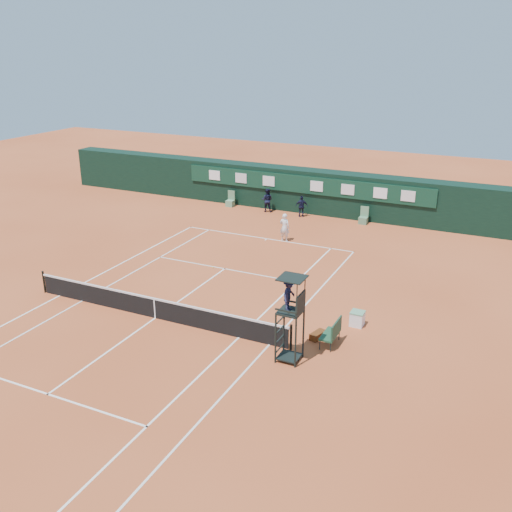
{
  "coord_description": "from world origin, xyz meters",
  "views": [
    {
      "loc": [
        13.61,
        -18.37,
        11.36
      ],
      "look_at": [
        2.04,
        6.0,
        1.2
      ],
      "focal_mm": 40.0,
      "sensor_mm": 36.0,
      "label": 1
    }
  ],
  "objects_px": {
    "umpire_chair": "(290,301)",
    "player_bench": "(333,332)",
    "tennis_net": "(155,308)",
    "cooler": "(357,318)",
    "player": "(285,227)"
  },
  "relations": [
    {
      "from": "umpire_chair",
      "to": "player_bench",
      "type": "xyz_separation_m",
      "value": [
        1.14,
        1.78,
        -1.86
      ]
    },
    {
      "from": "tennis_net",
      "to": "cooler",
      "type": "distance_m",
      "value": 8.76
    },
    {
      "from": "cooler",
      "to": "tennis_net",
      "type": "bearing_deg",
      "value": -159.1
    },
    {
      "from": "tennis_net",
      "to": "player",
      "type": "height_order",
      "value": "player"
    },
    {
      "from": "player",
      "to": "cooler",
      "type": "bearing_deg",
      "value": 133.16
    },
    {
      "from": "player_bench",
      "to": "cooler",
      "type": "height_order",
      "value": "player_bench"
    },
    {
      "from": "umpire_chair",
      "to": "cooler",
      "type": "relative_size",
      "value": 5.3
    },
    {
      "from": "umpire_chair",
      "to": "player_bench",
      "type": "height_order",
      "value": "umpire_chair"
    },
    {
      "from": "tennis_net",
      "to": "player",
      "type": "distance_m",
      "value": 12.04
    },
    {
      "from": "tennis_net",
      "to": "umpire_chair",
      "type": "distance_m",
      "value": 6.94
    },
    {
      "from": "player_bench",
      "to": "player",
      "type": "xyz_separation_m",
      "value": [
        -6.65,
        10.95,
        0.27
      ]
    },
    {
      "from": "tennis_net",
      "to": "umpire_chair",
      "type": "xyz_separation_m",
      "value": [
        6.62,
        -0.74,
        1.95
      ]
    },
    {
      "from": "tennis_net",
      "to": "player_bench",
      "type": "relative_size",
      "value": 10.75
    },
    {
      "from": "tennis_net",
      "to": "cooler",
      "type": "height_order",
      "value": "tennis_net"
    },
    {
      "from": "tennis_net",
      "to": "umpire_chair",
      "type": "relative_size",
      "value": 3.77
    }
  ]
}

